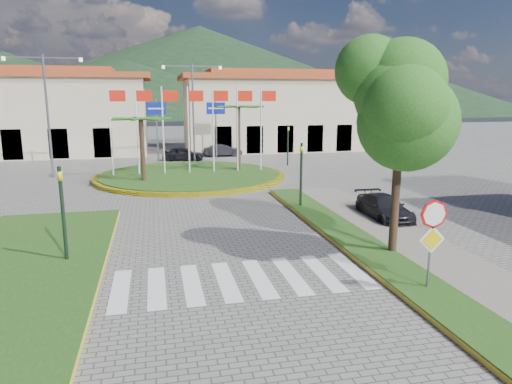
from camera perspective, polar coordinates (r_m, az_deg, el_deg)
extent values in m
plane|color=slate|center=(10.25, 2.27, -19.35)|extent=(160.00, 160.00, 0.00)
cube|color=gray|center=(14.34, 24.31, -10.69)|extent=(4.00, 28.00, 0.15)
cube|color=#1F4914|center=(13.68, 20.20, -11.38)|extent=(1.60, 28.00, 0.18)
cube|color=#1F4914|center=(15.95, -27.47, -8.68)|extent=(5.00, 14.00, 0.18)
cube|color=silver|center=(13.74, -2.08, -10.90)|extent=(8.00, 3.00, 0.01)
cylinder|color=yellow|center=(31.00, -8.21, 1.99)|extent=(12.70, 12.70, 0.24)
cylinder|color=#1F4914|center=(30.99, -8.21, 2.05)|extent=(12.00, 12.00, 0.30)
cylinder|color=black|center=(28.67, -14.00, 4.83)|extent=(0.28, 0.28, 4.05)
cylinder|color=black|center=(32.14, -2.20, 6.44)|extent=(0.28, 0.28, 4.68)
cylinder|color=silver|center=(31.18, -17.70, 6.95)|extent=(0.10, 0.10, 6.00)
cube|color=red|center=(31.05, -16.95, 11.42)|extent=(1.00, 0.03, 0.70)
cylinder|color=silver|center=(31.08, -14.62, 7.11)|extent=(0.10, 0.10, 6.00)
cube|color=red|center=(30.98, -13.82, 11.59)|extent=(1.00, 0.03, 0.70)
cylinder|color=silver|center=(31.07, -11.53, 7.25)|extent=(0.10, 0.10, 6.00)
cube|color=red|center=(31.00, -10.67, 11.72)|extent=(1.00, 0.03, 0.70)
cylinder|color=silver|center=(31.15, -8.44, 7.37)|extent=(0.10, 0.10, 6.00)
cube|color=red|center=(31.11, -7.54, 11.82)|extent=(1.00, 0.03, 0.70)
cylinder|color=silver|center=(31.31, -5.37, 7.47)|extent=(0.10, 0.10, 6.00)
cube|color=red|center=(31.30, -4.43, 11.88)|extent=(1.00, 0.03, 0.70)
cylinder|color=silver|center=(31.57, -2.34, 7.54)|extent=(0.10, 0.10, 6.00)
cube|color=red|center=(31.59, -1.38, 11.91)|extent=(1.00, 0.03, 0.70)
cylinder|color=silver|center=(31.91, 0.63, 7.60)|extent=(0.10, 0.10, 6.00)
cube|color=red|center=(31.95, 1.62, 11.91)|extent=(1.00, 0.03, 0.70)
cylinder|color=slate|center=(13.33, 20.92, -6.71)|extent=(0.07, 0.07, 2.50)
cylinder|color=red|center=(13.02, 21.36, -2.59)|extent=(0.80, 0.03, 0.80)
cube|color=yellow|center=(13.20, 21.16, -5.55)|extent=(0.78, 0.03, 0.78)
cylinder|color=black|center=(15.87, 17.07, -0.03)|extent=(0.28, 0.28, 4.40)
ellipsoid|color=#225316|center=(15.57, 17.74, 10.85)|extent=(3.60, 3.60, 3.20)
cylinder|color=black|center=(15.70, -22.94, -2.82)|extent=(0.12, 0.12, 3.20)
imported|color=yellow|center=(15.49, -23.24, 0.77)|extent=(0.15, 0.18, 0.90)
cylinder|color=black|center=(21.89, 5.65, 1.95)|extent=(0.12, 0.12, 3.20)
imported|color=yellow|center=(21.74, 5.70, 4.55)|extent=(0.15, 0.18, 0.90)
cylinder|color=black|center=(36.17, 4.00, 5.83)|extent=(0.12, 0.12, 3.20)
imported|color=yellow|center=(36.08, 4.02, 7.41)|extent=(0.18, 0.15, 0.90)
cylinder|color=slate|center=(39.57, -12.28, 7.55)|extent=(0.12, 0.12, 5.20)
cube|color=#0E1C9D|center=(39.43, -12.39, 10.15)|extent=(1.60, 0.05, 1.00)
cylinder|color=slate|center=(39.92, -5.02, 7.80)|extent=(0.12, 0.12, 5.20)
cube|color=#0E1C9D|center=(39.78, -5.05, 10.39)|extent=(1.60, 0.05, 1.00)
cylinder|color=slate|center=(38.64, -7.84, 9.69)|extent=(0.16, 0.16, 8.00)
cube|color=slate|center=(38.62, -9.84, 15.27)|extent=(2.40, 0.08, 0.08)
cube|color=slate|center=(38.82, -6.17, 15.36)|extent=(2.40, 0.08, 0.08)
cylinder|color=slate|center=(33.19, -24.55, 8.45)|extent=(0.16, 0.16, 8.00)
cube|color=slate|center=(33.52, -27.19, 14.76)|extent=(2.40, 0.08, 0.08)
cube|color=slate|center=(33.04, -23.02, 15.18)|extent=(2.40, 0.08, 0.08)
cube|color=beige|center=(47.96, -27.04, 8.31)|extent=(22.00, 9.00, 7.00)
cube|color=#A0411F|center=(47.97, -27.47, 12.77)|extent=(23.32, 9.54, 0.50)
cube|color=#A0411F|center=(47.99, -27.53, 13.37)|extent=(16.50, 4.95, 0.60)
cube|color=beige|center=(48.11, 2.22, 9.57)|extent=(18.00, 9.00, 7.00)
cube|color=#A0411F|center=(48.11, 2.26, 14.04)|extent=(19.08, 9.54, 0.50)
cube|color=#A0411F|center=(48.14, 2.27, 14.63)|extent=(13.50, 4.95, 0.60)
cone|color=black|center=(169.64, -6.98, 14.91)|extent=(180.00, 180.00, 30.00)
cone|color=black|center=(160.70, 14.48, 12.67)|extent=(120.00, 120.00, 18.00)
cone|color=black|center=(138.72, -16.19, 12.38)|extent=(110.00, 110.00, 16.00)
imported|color=silver|center=(44.59, -22.55, 4.80)|extent=(4.45, 2.09, 1.23)
imported|color=black|center=(39.66, -9.09, 4.76)|extent=(3.65, 1.92, 1.18)
imported|color=black|center=(42.09, -4.13, 5.22)|extent=(3.37, 1.22, 1.10)
imported|color=black|center=(20.89, 15.72, -1.89)|extent=(1.57, 3.71, 1.07)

